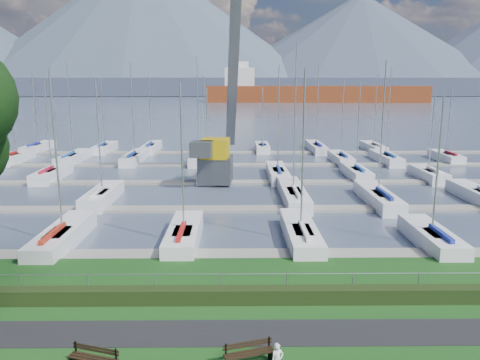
{
  "coord_description": "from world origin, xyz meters",
  "views": [
    {
      "loc": [
        -0.32,
        -19.76,
        9.72
      ],
      "look_at": [
        0.0,
        12.0,
        3.0
      ],
      "focal_mm": 35.0,
      "sensor_mm": 36.0,
      "label": 1
    }
  ],
  "objects_px": {
    "bench_left": "(94,358)",
    "bench_right": "(249,353)",
    "person": "(277,356)",
    "crane": "(220,126)"
  },
  "relations": [
    {
      "from": "crane",
      "to": "person",
      "type": "bearing_deg",
      "value": -80.14
    },
    {
      "from": "bench_left",
      "to": "bench_right",
      "type": "distance_m",
      "value": 5.34
    },
    {
      "from": "bench_right",
      "to": "person",
      "type": "height_order",
      "value": "person"
    },
    {
      "from": "bench_left",
      "to": "person",
      "type": "xyz_separation_m",
      "value": [
        6.29,
        -0.2,
        0.18
      ]
    },
    {
      "from": "bench_right",
      "to": "crane",
      "type": "xyz_separation_m",
      "value": [
        -1.95,
        31.93,
        4.91
      ]
    },
    {
      "from": "bench_right",
      "to": "crane",
      "type": "height_order",
      "value": "crane"
    },
    {
      "from": "bench_right",
      "to": "person",
      "type": "distance_m",
      "value": 1.07
    },
    {
      "from": "bench_left",
      "to": "bench_right",
      "type": "relative_size",
      "value": 1.0
    },
    {
      "from": "bench_left",
      "to": "person",
      "type": "distance_m",
      "value": 6.29
    },
    {
      "from": "person",
      "to": "crane",
      "type": "bearing_deg",
      "value": 78.33
    }
  ]
}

